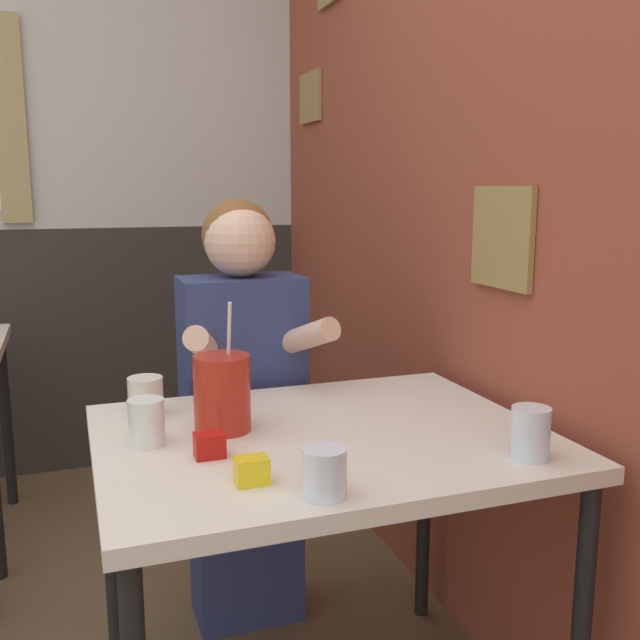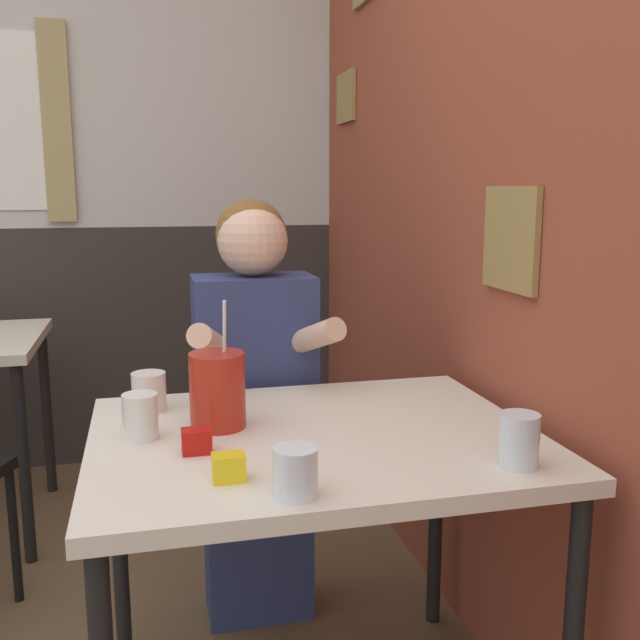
# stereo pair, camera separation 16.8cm
# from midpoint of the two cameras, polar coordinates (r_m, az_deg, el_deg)

# --- Properties ---
(brick_wall_right) EXTENTS (0.08, 4.24, 2.70)m
(brick_wall_right) POSITION_cam_midpoint_polar(r_m,az_deg,el_deg) (2.42, 10.32, 12.21)
(brick_wall_right) COLOR brown
(brick_wall_right) RESTS_ON ground_plane
(back_wall) EXTENTS (5.34, 0.09, 2.70)m
(back_wall) POSITION_cam_midpoint_polar(r_m,az_deg,el_deg) (3.37, -18.07, 11.40)
(back_wall) COLOR silver
(back_wall) RESTS_ON ground_plane
(main_table) EXTENTS (0.97, 0.77, 0.74)m
(main_table) POSITION_cam_midpoint_polar(r_m,az_deg,el_deg) (1.61, 2.62, -11.43)
(main_table) COLOR beige
(main_table) RESTS_ON ground_plane
(person_seated) EXTENTS (0.42, 0.40, 1.24)m
(person_seated) POSITION_cam_midpoint_polar(r_m,az_deg,el_deg) (2.08, -2.88, -6.86)
(person_seated) COLOR navy
(person_seated) RESTS_ON ground_plane
(cocktail_pitcher) EXTENTS (0.12, 0.12, 0.29)m
(cocktail_pitcher) POSITION_cam_midpoint_polar(r_m,az_deg,el_deg) (1.60, -5.23, -5.65)
(cocktail_pitcher) COLOR #B22819
(cocktail_pitcher) RESTS_ON main_table
(glass_near_pitcher) EXTENTS (0.08, 0.08, 0.09)m
(glass_near_pitcher) POSITION_cam_midpoint_polar(r_m,az_deg,el_deg) (1.26, 1.93, -12.15)
(glass_near_pitcher) COLOR silver
(glass_near_pitcher) RESTS_ON main_table
(glass_center) EXTENTS (0.08, 0.08, 0.10)m
(glass_center) POSITION_cam_midpoint_polar(r_m,az_deg,el_deg) (1.56, -11.20, -7.64)
(glass_center) COLOR silver
(glass_center) RESTS_ON main_table
(glass_far_side) EXTENTS (0.08, 0.08, 0.09)m
(glass_far_side) POSITION_cam_midpoint_polar(r_m,az_deg,el_deg) (1.75, -10.87, -5.69)
(glass_far_side) COLOR silver
(glass_far_side) RESTS_ON main_table
(glass_by_brick) EXTENTS (0.08, 0.08, 0.10)m
(glass_by_brick) POSITION_cam_midpoint_polar(r_m,az_deg,el_deg) (1.46, 18.90, -9.13)
(glass_by_brick) COLOR silver
(glass_by_brick) RESTS_ON main_table
(condiment_ketchup) EXTENTS (0.06, 0.04, 0.05)m
(condiment_ketchup) POSITION_cam_midpoint_polar(r_m,az_deg,el_deg) (1.47, -6.59, -9.66)
(condiment_ketchup) COLOR #B7140F
(condiment_ketchup) RESTS_ON main_table
(condiment_mustard) EXTENTS (0.06, 0.04, 0.05)m
(condiment_mustard) POSITION_cam_midpoint_polar(r_m,az_deg,el_deg) (1.33, -3.68, -11.76)
(condiment_mustard) COLOR yellow
(condiment_mustard) RESTS_ON main_table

